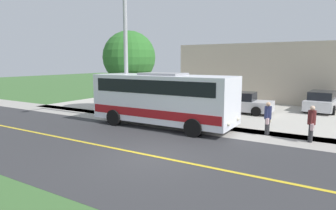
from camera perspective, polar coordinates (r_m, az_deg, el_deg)
name	(u,v)px	position (r m, az deg, el deg)	size (l,w,h in m)	color
ground_plane	(154,156)	(11.14, -2.84, -10.06)	(120.00, 120.00, 0.00)	#3D6633
road_surface	(154,156)	(11.14, -2.84, -10.04)	(8.00, 100.00, 0.01)	#333335
sidewalk	(208,129)	(15.56, 7.91, -4.71)	(2.40, 100.00, 0.01)	#9E9991
parking_lot_surface	(290,114)	(21.65, 22.88, -1.55)	(14.00, 36.00, 0.01)	#B2ADA3
road_centre_line	(154,156)	(11.13, -2.84, -10.01)	(0.16, 100.00, 0.00)	gold
shuttle_bus_front	(163,97)	(15.82, -0.96, 1.55)	(2.79, 8.02, 2.94)	white
pedestrian_with_bags	(312,123)	(14.33, 26.40, -3.13)	(0.72, 0.34, 1.64)	#262628
pedestrian_waiting	(268,117)	(14.92, 19.04, -2.31)	(0.72, 0.34, 1.61)	#262628
street_light_pole	(124,46)	(17.67, -8.58, 11.45)	(1.97, 0.24, 8.12)	#9E9EA3
parked_car_near	(239,103)	(20.92, 13.78, 0.45)	(2.07, 4.43, 1.45)	silver
parked_car_far	(322,102)	(23.65, 28.00, 0.60)	(4.54, 2.30, 1.45)	silver
tree_curbside	(129,58)	(20.65, -7.63, 9.24)	(3.66, 3.66, 5.67)	#4C3826
commercial_building	(290,72)	(30.49, 22.82, 6.03)	(10.00, 18.54, 5.11)	#B7A893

